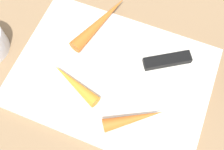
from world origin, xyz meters
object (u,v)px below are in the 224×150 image
knife (160,62)px  carrot_shortest (75,83)px  carrot_longest (100,22)px  carrot_medium (134,119)px  cutting_board (112,76)px

knife → carrot_shortest: size_ratio=1.68×
carrot_longest → carrot_medium: carrot_longest is taller
carrot_longest → carrot_medium: 0.20m
carrot_shortest → carrot_medium: (0.12, -0.02, 0.00)m
carrot_shortest → carrot_medium: same height
cutting_board → knife: 0.09m
cutting_board → carrot_shortest: (-0.05, -0.04, 0.02)m
knife → carrot_longest: carrot_longest is taller
carrot_longest → carrot_medium: (0.13, -0.16, -0.00)m
cutting_board → carrot_longest: carrot_longest is taller
cutting_board → knife: size_ratio=2.01×
cutting_board → carrot_shortest: bearing=-140.5°
carrot_shortest → carrot_longest: carrot_longest is taller
knife → carrot_longest: 0.14m
carrot_longest → cutting_board: bearing=-128.2°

